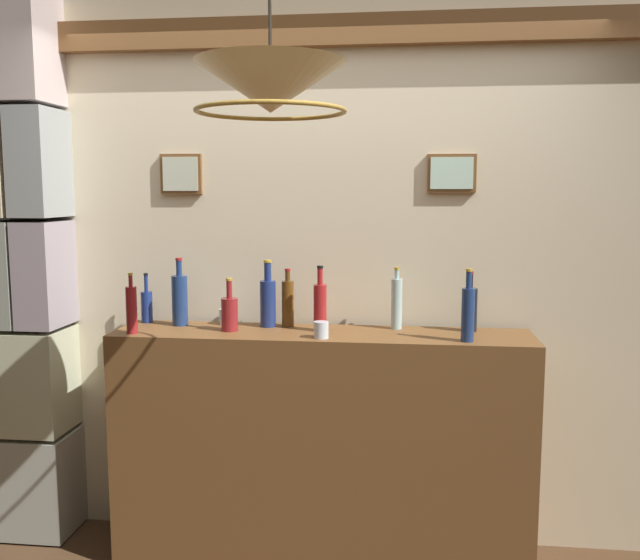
# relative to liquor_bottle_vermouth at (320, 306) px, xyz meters

# --- Properties ---
(panelled_rear_partition) EXTENTS (3.28, 0.15, 2.75)m
(panelled_rear_partition) POSITION_rel_liquor_bottle_vermouth_xyz_m (0.01, 0.24, 0.22)
(panelled_rear_partition) COLOR beige
(panelled_rear_partition) RESTS_ON ground
(stone_pillar) EXTENTS (0.39, 0.37, 2.67)m
(stone_pillar) POSITION_rel_liquor_bottle_vermouth_xyz_m (-1.47, 0.08, 0.11)
(stone_pillar) COLOR #A3A497
(stone_pillar) RESTS_ON ground
(bar_shelf_unit) EXTENTS (1.93, 0.40, 1.10)m
(bar_shelf_unit) POSITION_rel_liquor_bottle_vermouth_xyz_m (0.01, -0.04, -0.67)
(bar_shelf_unit) COLOR brown
(bar_shelf_unit) RESTS_ON ground
(liquor_bottle_vermouth) EXTENTS (0.06, 0.06, 0.31)m
(liquor_bottle_vermouth) POSITION_rel_liquor_bottle_vermouth_xyz_m (0.00, 0.00, 0.00)
(liquor_bottle_vermouth) COLOR maroon
(liquor_bottle_vermouth) RESTS_ON bar_shelf_unit
(liquor_bottle_port) EXTENTS (0.08, 0.08, 0.25)m
(liquor_bottle_port) POSITION_rel_liquor_bottle_vermouth_xyz_m (-0.42, -0.05, -0.03)
(liquor_bottle_port) COLOR maroon
(liquor_bottle_port) RESTS_ON bar_shelf_unit
(liquor_bottle_bourbon) EXTENTS (0.06, 0.06, 0.28)m
(liquor_bottle_bourbon) POSITION_rel_liquor_bottle_vermouth_xyz_m (-0.17, 0.09, -0.00)
(liquor_bottle_bourbon) COLOR #583713
(liquor_bottle_bourbon) RESTS_ON bar_shelf_unit
(liquor_bottle_brandy) EXTENTS (0.06, 0.06, 0.32)m
(liquor_bottle_brandy) POSITION_rel_liquor_bottle_vermouth_xyz_m (0.66, -0.15, 0.01)
(liquor_bottle_brandy) COLOR navy
(liquor_bottle_brandy) RESTS_ON bar_shelf_unit
(liquor_bottle_tequila) EXTENTS (0.07, 0.07, 0.28)m
(liquor_bottle_tequila) POSITION_rel_liquor_bottle_vermouth_xyz_m (0.69, 0.08, -0.01)
(liquor_bottle_tequila) COLOR black
(liquor_bottle_tequila) RESTS_ON bar_shelf_unit
(liquor_bottle_mezcal) EXTENTS (0.05, 0.05, 0.28)m
(liquor_bottle_mezcal) POSITION_rel_liquor_bottle_vermouth_xyz_m (-0.85, -0.16, -0.01)
(liquor_bottle_mezcal) COLOR maroon
(liquor_bottle_mezcal) RESTS_ON bar_shelf_unit
(liquor_bottle_rye) EXTENTS (0.06, 0.06, 0.25)m
(liquor_bottle_rye) POSITION_rel_liquor_bottle_vermouth_xyz_m (-0.88, 0.11, -0.03)
(liquor_bottle_rye) COLOR navy
(liquor_bottle_rye) RESTS_ON bar_shelf_unit
(liquor_bottle_scotch) EXTENTS (0.08, 0.08, 0.32)m
(liquor_bottle_scotch) POSITION_rel_liquor_bottle_vermouth_xyz_m (-0.26, 0.07, 0.01)
(liquor_bottle_scotch) COLOR navy
(liquor_bottle_scotch) RESTS_ON bar_shelf_unit
(liquor_bottle_whiskey) EXTENTS (0.05, 0.05, 0.29)m
(liquor_bottle_whiskey) POSITION_rel_liquor_bottle_vermouth_xyz_m (0.35, 0.09, 0.01)
(liquor_bottle_whiskey) COLOR #A8C9C8
(liquor_bottle_whiskey) RESTS_ON bar_shelf_unit
(liquor_bottle_amaro) EXTENTS (0.08, 0.08, 0.33)m
(liquor_bottle_amaro) POSITION_rel_liquor_bottle_vermouth_xyz_m (-0.69, 0.06, 0.01)
(liquor_bottle_amaro) COLOR navy
(liquor_bottle_amaro) RESTS_ON bar_shelf_unit
(glass_tumbler_rocks) EXTENTS (0.07, 0.07, 0.08)m
(glass_tumbler_rocks) POSITION_rel_liquor_bottle_vermouth_xyz_m (-0.47, 0.10, -0.08)
(glass_tumbler_rocks) COLOR silver
(glass_tumbler_rocks) RESTS_ON bar_shelf_unit
(glass_tumbler_highball) EXTENTS (0.07, 0.07, 0.07)m
(glass_tumbler_highball) POSITION_rel_liquor_bottle_vermouth_xyz_m (0.02, -0.16, -0.08)
(glass_tumbler_highball) COLOR silver
(glass_tumbler_highball) RESTS_ON bar_shelf_unit
(pendant_lamp) EXTENTS (0.53, 0.53, 0.54)m
(pendant_lamp) POSITION_rel_liquor_bottle_vermouth_xyz_m (-0.09, -0.71, 0.88)
(pendant_lamp) COLOR beige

